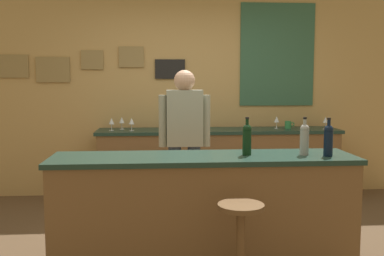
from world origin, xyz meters
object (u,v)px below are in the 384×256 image
object	(u,v)px
wine_glass_c	(132,122)
wine_glass_d	(277,120)
wine_bottle_c	(328,139)
wine_glass_b	(122,121)
wine_bottle_b	(304,138)
coffee_mug	(288,125)
bar_stool	(241,235)
wine_bottle_a	(247,138)
wine_glass_a	(112,122)
wine_glass_e	(325,120)
bartender	(185,138)

from	to	relation	value
wine_glass_c	wine_glass_d	bearing A→B (deg)	3.73
wine_bottle_c	wine_glass_d	world-z (taller)	wine_bottle_c
wine_bottle_c	wine_glass_b	size ratio (longest dim) A/B	1.97
wine_bottle_b	wine_glass_d	world-z (taller)	wine_bottle_b
wine_bottle_b	wine_glass_d	distance (m)	2.15
coffee_mug	bar_stool	bearing A→B (deg)	-112.61
wine_bottle_a	wine_glass_a	xyz separation A→B (m)	(-1.28, 2.00, -0.05)
wine_glass_c	wine_bottle_b	bearing A→B (deg)	-53.24
wine_glass_c	wine_glass_e	bearing A→B (deg)	0.33
wine_glass_b	coffee_mug	size ratio (longest dim) A/B	1.24
wine_glass_a	coffee_mug	xyz separation A→B (m)	(2.23, 0.07, -0.06)
wine_bottle_c	wine_glass_b	bearing A→B (deg)	128.83
wine_glass_e	coffee_mug	bearing A→B (deg)	169.54
wine_glass_a	bar_stool	bearing A→B (deg)	-66.31
bar_stool	wine_glass_b	world-z (taller)	wine_glass_b
wine_glass_c	coffee_mug	size ratio (longest dim) A/B	1.24
wine_glass_b	wine_bottle_c	bearing A→B (deg)	-51.17
bar_stool	wine_glass_e	world-z (taller)	wine_glass_e
bar_stool	wine_glass_b	distance (m)	2.94
wine_bottle_b	wine_glass_b	distance (m)	2.71
wine_bottle_b	coffee_mug	world-z (taller)	wine_bottle_b
bar_stool	wine_glass_c	size ratio (longest dim) A/B	4.39
wine_bottle_c	wine_glass_e	world-z (taller)	wine_bottle_c
wine_glass_a	wine_glass_d	distance (m)	2.09
wine_bottle_b	wine_bottle_c	xyz separation A→B (m)	(0.17, -0.07, 0.00)
wine_glass_b	bar_stool	bearing A→B (deg)	-69.44
bar_stool	wine_bottle_c	bearing A→B (deg)	31.10
wine_bottle_b	wine_glass_e	bearing A→B (deg)	64.93
wine_bottle_a	wine_glass_c	distance (m)	2.23
wine_bottle_c	wine_glass_a	distance (m)	2.84
wine_glass_b	wine_glass_d	world-z (taller)	same
wine_glass_a	wine_glass_d	xyz separation A→B (m)	(2.08, 0.09, 0.00)
bartender	wine_glass_d	distance (m)	1.69
wine_glass_b	wine_glass_e	xyz separation A→B (m)	(2.57, -0.14, 0.00)
wine_bottle_b	wine_glass_d	bearing A→B (deg)	80.84
bar_stool	wine_bottle_b	size ratio (longest dim) A/B	2.22
wine_glass_a	wine_glass_b	world-z (taller)	same
wine_bottle_b	wine_bottle_c	bearing A→B (deg)	-22.72
wine_glass_d	wine_glass_b	bearing A→B (deg)	178.88
wine_bottle_b	wine_bottle_c	world-z (taller)	same
bartender	wine_bottle_c	bearing A→B (deg)	-44.52
bar_stool	coffee_mug	size ratio (longest dim) A/B	5.44
bartender	wine_glass_e	xyz separation A→B (m)	(1.85, 1.03, 0.07)
wine_glass_a	wine_glass_c	size ratio (longest dim) A/B	1.00
wine_glass_a	coffee_mug	bearing A→B (deg)	1.85
wine_bottle_a	wine_glass_a	distance (m)	2.37
bar_stool	coffee_mug	distance (m)	2.91
wine_glass_d	wine_glass_e	world-z (taller)	same
wine_glass_c	wine_glass_e	xyz separation A→B (m)	(2.44, 0.01, 0.00)
bar_stool	wine_bottle_c	xyz separation A→B (m)	(0.78, 0.47, 0.60)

